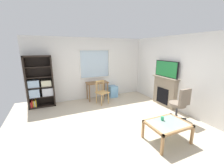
% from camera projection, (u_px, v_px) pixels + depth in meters
% --- Properties ---
extents(ground, '(5.81, 6.03, 0.02)m').
position_uv_depth(ground, '(114.00, 124.00, 4.10)').
color(ground, beige).
extents(wall_back_with_window, '(4.81, 0.15, 2.53)m').
position_uv_depth(wall_back_with_window, '(88.00, 69.00, 6.02)').
color(wall_back_with_window, silver).
rests_on(wall_back_with_window, ground).
extents(wall_right, '(0.12, 5.23, 2.53)m').
position_uv_depth(wall_right, '(181.00, 74.00, 4.77)').
color(wall_right, silver).
rests_on(wall_right, ground).
extents(bookshelf, '(0.90, 0.38, 1.87)m').
position_uv_depth(bookshelf, '(40.00, 85.00, 5.17)').
color(bookshelf, black).
rests_on(bookshelf, ground).
extents(desk_under_window, '(0.89, 0.48, 0.74)m').
position_uv_depth(desk_under_window, '(97.00, 85.00, 5.96)').
color(desk_under_window, brown).
rests_on(desk_under_window, ground).
extents(wooden_chair, '(0.52, 0.51, 0.90)m').
position_uv_depth(wooden_chair, '(102.00, 92.00, 5.54)').
color(wooden_chair, tan).
rests_on(wooden_chair, ground).
extents(plastic_drawer_unit, '(0.35, 0.40, 0.49)m').
position_uv_depth(plastic_drawer_unit, '(113.00, 91.00, 6.38)').
color(plastic_drawer_unit, '#72ADDB').
rests_on(plastic_drawer_unit, ground).
extents(fireplace, '(0.26, 1.11, 1.09)m').
position_uv_depth(fireplace, '(165.00, 91.00, 5.32)').
color(fireplace, gray).
rests_on(fireplace, ground).
extents(tv, '(0.06, 1.03, 0.58)m').
position_uv_depth(tv, '(166.00, 69.00, 5.11)').
color(tv, black).
rests_on(tv, fireplace).
extents(office_chair, '(0.56, 0.58, 1.00)m').
position_uv_depth(office_chair, '(180.00, 103.00, 4.18)').
color(office_chair, '#7A6B5B').
rests_on(office_chair, ground).
extents(coffee_table, '(0.91, 0.69, 0.46)m').
position_uv_depth(coffee_table, '(167.00, 125.00, 3.26)').
color(coffee_table, '#8C9E99').
rests_on(coffee_table, ground).
extents(sippy_cup, '(0.07, 0.07, 0.09)m').
position_uv_depth(sippy_cup, '(162.00, 118.00, 3.35)').
color(sippy_cup, '#33B770').
rests_on(sippy_cup, coffee_table).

